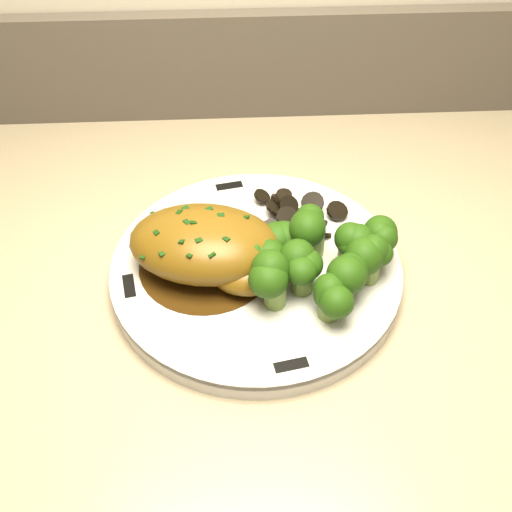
{
  "coord_description": "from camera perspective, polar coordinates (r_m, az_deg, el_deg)",
  "views": [
    {
      "loc": [
        -0.4,
        1.34,
        1.24
      ],
      "look_at": [
        -0.38,
        1.73,
        0.85
      ],
      "focal_mm": 45.0,
      "sensor_mm": 36.0,
      "label": 1
    }
  ],
  "objects": [
    {
      "name": "plate",
      "position": [
        0.56,
        0.0,
        -1.33
      ],
      "size": [
        0.25,
        0.25,
        0.02
      ],
      "primitive_type": "cylinder",
      "rotation": [
        0.0,
        0.0,
        0.01
      ],
      "color": "silver",
      "rests_on": "counter"
    },
    {
      "name": "rim_accent_0",
      "position": [
        0.58,
        10.51,
        1.18
      ],
      "size": [
        0.01,
        0.03,
        0.0
      ],
      "primitive_type": "cube",
      "rotation": [
        0.0,
        0.0,
        1.76
      ],
      "color": "black",
      "rests_on": "plate"
    },
    {
      "name": "rim_accent_1",
      "position": [
        0.63,
        -2.4,
        6.22
      ],
      "size": [
        0.03,
        0.01,
        0.0
      ],
      "primitive_type": "cube",
      "rotation": [
        0.0,
        0.0,
        3.33
      ],
      "color": "black",
      "rests_on": "plate"
    },
    {
      "name": "rim_accent_2",
      "position": [
        0.54,
        -11.22,
        -2.65
      ],
      "size": [
        0.01,
        0.03,
        0.0
      ],
      "primitive_type": "cube",
      "rotation": [
        0.0,
        0.0,
        4.9
      ],
      "color": "black",
      "rests_on": "plate"
    },
    {
      "name": "rim_accent_3",
      "position": [
        0.48,
        3.14,
        -9.68
      ],
      "size": [
        0.03,
        0.01,
        0.0
      ],
      "primitive_type": "cube",
      "rotation": [
        0.0,
        0.0,
        6.48
      ],
      "color": "black",
      "rests_on": "plate"
    },
    {
      "name": "gravy_pool",
      "position": [
        0.55,
        -4.46,
        -0.74
      ],
      "size": [
        0.11,
        0.11,
        0.0
      ],
      "primitive_type": "cylinder",
      "color": "#38220A",
      "rests_on": "plate"
    },
    {
      "name": "chicken_breast",
      "position": [
        0.53,
        -4.19,
        0.8
      ],
      "size": [
        0.14,
        0.11,
        0.05
      ],
      "rotation": [
        0.0,
        0.0,
        -0.17
      ],
      "color": "brown",
      "rests_on": "plate"
    },
    {
      "name": "mushroom_pile",
      "position": [
        0.59,
        3.8,
        3.2
      ],
      "size": [
        0.08,
        0.06,
        0.02
      ],
      "color": "black",
      "rests_on": "plate"
    },
    {
      "name": "broccoli_florets",
      "position": [
        0.52,
        5.81,
        -0.32
      ],
      "size": [
        0.13,
        0.1,
        0.04
      ],
      "rotation": [
        0.0,
        0.0,
        0.31
      ],
      "color": "olive",
      "rests_on": "plate"
    }
  ]
}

